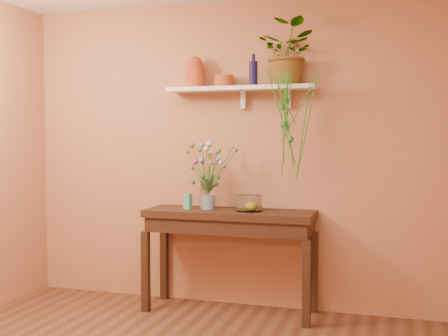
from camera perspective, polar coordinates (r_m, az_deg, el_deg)
room at (r=3.17m, az=-8.30°, el=0.40°), size 4.04×4.04×2.70m
sideboard at (r=4.86m, az=0.57°, el=-5.75°), size 1.45×0.47×0.88m
wall_shelf at (r=4.93m, az=1.80°, el=7.93°), size 1.30×0.24×0.19m
terracotta_jug at (r=5.06m, az=-2.94°, el=9.55°), size 0.20×0.20×0.28m
terracotta_pot at (r=5.00m, az=-0.02°, el=8.71°), size 0.22×0.22×0.10m
blue_bottle at (r=4.88m, az=2.97°, el=9.52°), size 0.09×0.09×0.27m
spider_plant at (r=4.87m, az=6.57°, el=11.37°), size 0.57×0.52×0.53m
plant_fronds at (r=4.66m, az=6.45°, el=5.18°), size 0.40×0.40×0.87m
glass_vase at (r=4.91m, az=-1.63°, el=-2.86°), size 0.13×0.13×0.26m
bouquet at (r=4.89m, az=-1.67°, el=0.57°), size 0.46×0.48×0.46m
glass_bowl at (r=4.79m, az=2.52°, el=-3.61°), size 0.22×0.22×0.13m
lemon at (r=4.79m, az=2.70°, el=-3.83°), size 0.08×0.08×0.08m
carton at (r=4.92m, az=-3.66°, el=-3.39°), size 0.08×0.07×0.13m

